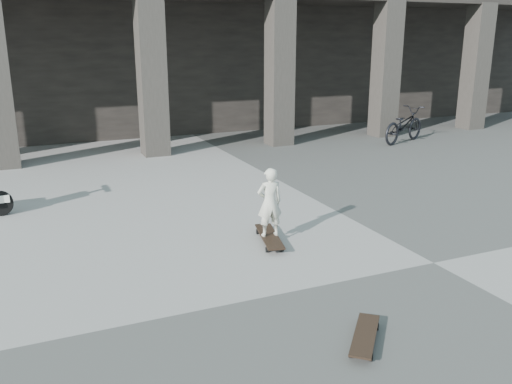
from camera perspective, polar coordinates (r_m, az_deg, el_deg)
name	(u,v)px	position (r m, az deg, el deg)	size (l,w,h in m)	color
ground	(434,263)	(7.78, 18.20, -7.10)	(90.00, 90.00, 0.00)	#484846
colonnade	(166,35)	(19.65, -9.41, 16.01)	(28.00, 8.82, 6.00)	black
longboard	(269,237)	(8.08, 1.42, -4.75)	(0.50, 1.11, 0.11)	black
skateboard_spare	(365,336)	(5.69, 11.39, -14.64)	(0.72, 0.78, 0.10)	black
child	(270,202)	(7.91, 1.45, -1.10)	(0.38, 0.25, 1.03)	beige
bicycle	(404,125)	(16.32, 15.29, 6.82)	(0.68, 1.94, 1.02)	black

